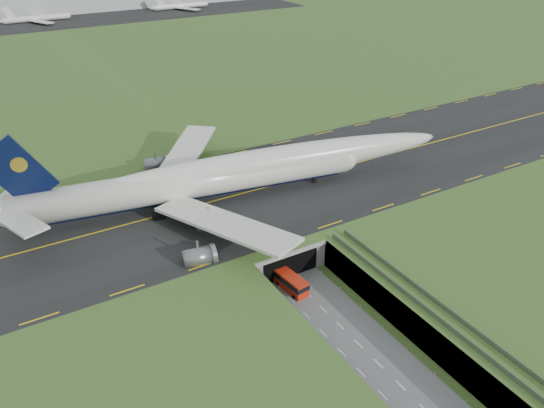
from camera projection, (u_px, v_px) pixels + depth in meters
ground at (314, 300)px, 96.34m from camera, size 900.00×900.00×0.00m
airfield_deck at (314, 287)px, 94.88m from camera, size 800.00×800.00×6.00m
trench_road at (338, 324)px, 90.64m from camera, size 12.00×75.00×0.20m
taxiway at (231, 197)px, 118.23m from camera, size 800.00×44.00×0.18m
tunnel_portal at (268, 242)px, 107.31m from camera, size 17.00×22.30×6.00m
guideway at (440, 319)px, 84.19m from camera, size 3.00×53.00×7.05m
jumbo_jet at (226, 175)px, 114.68m from camera, size 103.79×64.46×21.60m
shuttle_tram at (291, 283)px, 98.21m from camera, size 3.60×7.58×2.99m
cargo_terminal at (31, 1)px, 315.11m from camera, size 320.00×67.00×15.60m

